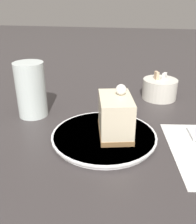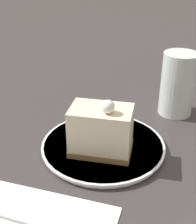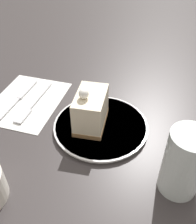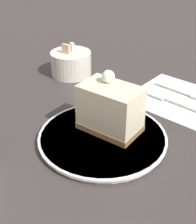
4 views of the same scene
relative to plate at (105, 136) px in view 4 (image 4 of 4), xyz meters
name	(u,v)px [view 4 (image 4 of 4)]	position (x,y,z in m)	size (l,w,h in m)	color
ground_plane	(116,149)	(0.00, -0.03, -0.01)	(4.00, 4.00, 0.00)	#383333
plate	(105,136)	(0.00, 0.00, 0.00)	(0.22, 0.22, 0.01)	white
cake_slice	(110,108)	(0.02, 0.01, 0.05)	(0.09, 0.11, 0.10)	olive
napkin	(186,101)	(0.22, -0.01, 0.00)	(0.20, 0.24, 0.00)	white
fork	(173,101)	(0.19, 0.00, 0.00)	(0.04, 0.18, 0.00)	silver
sugar_bowl	(71,63)	(0.12, 0.25, 0.02)	(0.10, 0.10, 0.08)	silver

